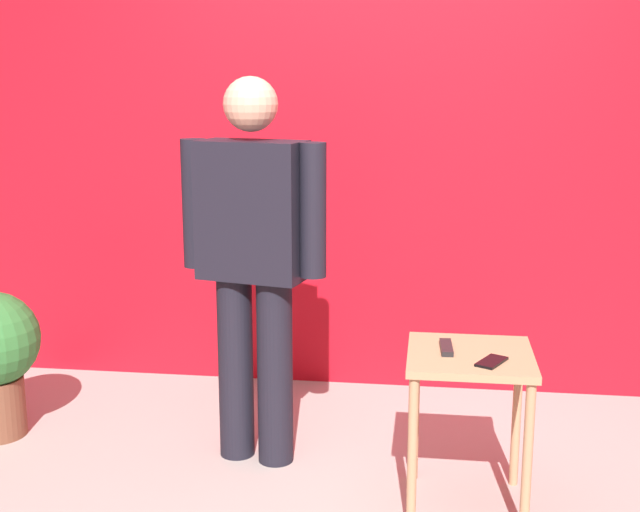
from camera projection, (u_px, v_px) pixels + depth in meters
name	position (u px, v px, depth m)	size (l,w,h in m)	color
back_wall_red	(365.00, 83.00, 4.30)	(6.03, 0.12, 3.22)	red
standing_person	(253.00, 253.00, 3.51)	(0.65, 0.31, 1.64)	black
side_table	(469.00, 382.00, 3.17)	(0.47, 0.47, 0.63)	tan
cell_phone	(492.00, 362.00, 3.04)	(0.07, 0.14, 0.01)	black
tv_remote	(446.00, 347.00, 3.18)	(0.04, 0.17, 0.02)	black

